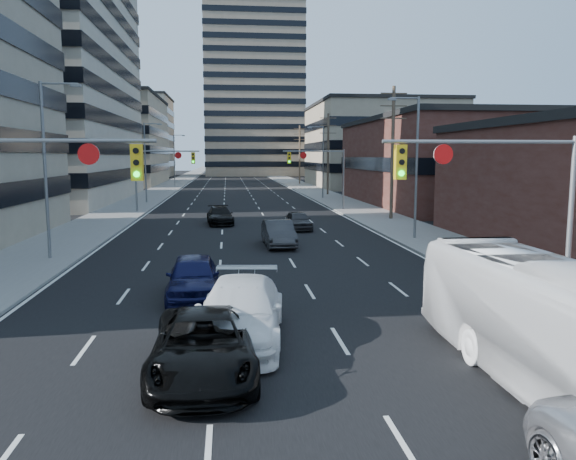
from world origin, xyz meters
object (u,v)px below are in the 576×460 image
(black_pickup, at_px, (204,346))
(transit_bus, at_px, (567,331))
(white_van, at_px, (240,312))
(sedan_blue, at_px, (193,277))

(black_pickup, bearing_deg, transit_bus, -15.54)
(black_pickup, height_order, transit_bus, transit_bus)
(transit_bus, bearing_deg, white_van, 145.85)
(transit_bus, bearing_deg, black_pickup, 164.21)
(white_van, bearing_deg, transit_bus, -27.12)
(black_pickup, distance_m, sedan_blue, 7.72)
(transit_bus, relative_size, sedan_blue, 2.29)
(black_pickup, height_order, sedan_blue, sedan_blue)
(black_pickup, height_order, white_van, white_van)
(transit_bus, distance_m, sedan_blue, 13.17)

